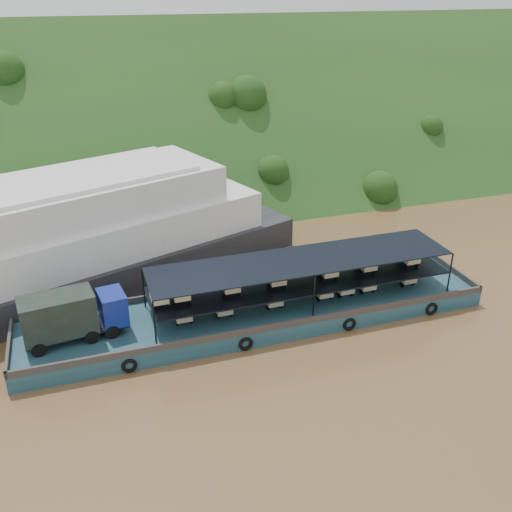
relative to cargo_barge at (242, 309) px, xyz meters
name	(u,v)px	position (x,y,z in m)	size (l,w,h in m)	color
ground	(291,304)	(4.59, 1.42, -1.18)	(160.00, 160.00, 0.00)	brown
hillside	(193,174)	(4.59, 37.42, -1.18)	(140.00, 28.00, 28.00)	#173D16
cargo_barge	(242,309)	(0.00, 0.00, 0.00)	(35.00, 7.18, 4.69)	#143B49
passenger_ferry	(31,249)	(-14.61, 9.78, 2.83)	(46.90, 25.98, 9.26)	black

